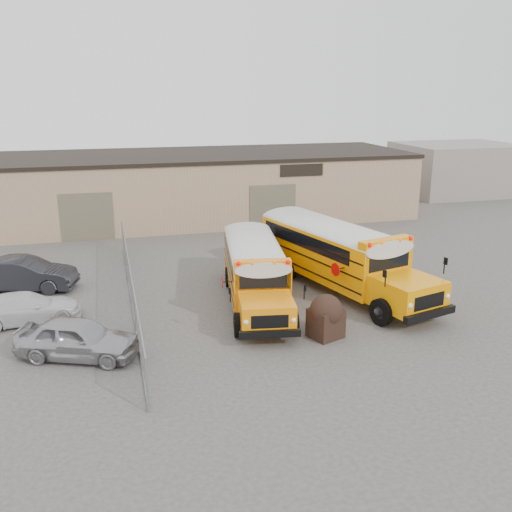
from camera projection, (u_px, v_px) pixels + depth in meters
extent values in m
plane|color=#464340|center=(282.00, 317.00, 23.79)|extent=(120.00, 120.00, 0.00)
cube|color=tan|center=(201.00, 186.00, 41.69)|extent=(30.00, 10.00, 4.50)
cube|color=black|center=(200.00, 155.00, 41.04)|extent=(30.20, 10.20, 0.25)
cube|color=black|center=(302.00, 170.00, 38.05)|extent=(3.00, 0.08, 0.80)
cube|color=#6D644D|center=(87.00, 217.00, 35.28)|extent=(3.20, 0.08, 3.00)
cube|color=#6D644D|center=(273.00, 207.00, 38.23)|extent=(3.20, 0.08, 3.00)
cylinder|color=gray|center=(147.00, 386.00, 16.50)|extent=(0.07, 0.07, 1.80)
cylinder|color=gray|center=(140.00, 343.00, 19.28)|extent=(0.07, 0.07, 1.80)
cylinder|color=gray|center=(135.00, 310.00, 22.06)|extent=(0.07, 0.07, 1.80)
cylinder|color=gray|center=(131.00, 286.00, 24.84)|extent=(0.07, 0.07, 1.80)
cylinder|color=gray|center=(127.00, 266.00, 27.62)|extent=(0.07, 0.07, 1.80)
cylinder|color=gray|center=(125.00, 249.00, 30.40)|extent=(0.07, 0.07, 1.80)
cylinder|color=gray|center=(123.00, 236.00, 33.18)|extent=(0.07, 0.07, 1.80)
cylinder|color=gray|center=(129.00, 266.00, 24.59)|extent=(0.05, 18.00, 0.05)
cylinder|color=gray|center=(132.00, 304.00, 25.08)|extent=(0.05, 18.00, 0.05)
cube|color=gray|center=(131.00, 286.00, 24.84)|extent=(0.02, 18.00, 1.70)
cube|color=gray|center=(457.00, 169.00, 51.32)|extent=(10.00, 8.00, 4.40)
cube|color=orange|center=(244.00, 236.00, 31.08)|extent=(3.34, 7.26, 1.89)
cube|color=orange|center=(252.00, 268.00, 26.89)|extent=(2.31, 2.31, 1.06)
cube|color=black|center=(250.00, 243.00, 27.61)|extent=(1.87, 0.34, 0.69)
cube|color=silver|center=(243.00, 217.00, 30.77)|extent=(3.35, 7.33, 0.37)
cube|color=orange|center=(249.00, 231.00, 27.65)|extent=(2.30, 0.80, 0.33)
sphere|color=#E50705|center=(230.00, 230.00, 27.32)|extent=(0.18, 0.18, 0.18)
sphere|color=#E50705|center=(270.00, 229.00, 27.51)|extent=(0.18, 0.18, 0.18)
sphere|color=orange|center=(241.00, 230.00, 27.37)|extent=(0.18, 0.18, 0.18)
sphere|color=orange|center=(259.00, 229.00, 27.46)|extent=(0.18, 0.18, 0.18)
cube|color=black|center=(254.00, 284.00, 25.98)|extent=(2.26, 0.54, 0.26)
cube|color=black|center=(239.00, 235.00, 34.70)|extent=(2.26, 0.52, 0.26)
cube|color=black|center=(244.00, 237.00, 31.10)|extent=(3.35, 7.13, 0.06)
cube|color=black|center=(243.00, 225.00, 31.19)|extent=(3.20, 6.17, 0.57)
cylinder|color=black|center=(229.00, 279.00, 27.03)|extent=(0.40, 0.98, 0.96)
cylinder|color=black|center=(274.00, 277.00, 27.25)|extent=(0.40, 0.98, 0.96)
cylinder|color=black|center=(223.00, 246.00, 32.56)|extent=(0.40, 0.98, 0.96)
cylinder|color=black|center=(261.00, 245.00, 32.79)|extent=(0.40, 0.98, 0.96)
cylinder|color=#BF0505|center=(217.00, 246.00, 28.60)|extent=(0.11, 0.51, 0.52)
cube|color=#FF9802|center=(262.00, 225.00, 32.67)|extent=(4.70, 8.52, 2.19)
cube|color=#FF9802|center=(315.00, 255.00, 28.47)|extent=(2.88, 2.88, 1.23)
cube|color=black|center=(302.00, 229.00, 29.15)|extent=(2.13, 0.63, 0.80)
cube|color=silver|center=(262.00, 203.00, 32.31)|extent=(4.72, 8.60, 0.43)
cube|color=#FF9802|center=(300.00, 215.00, 29.16)|extent=(2.66, 1.20, 0.38)
sphere|color=#E50705|center=(284.00, 216.00, 28.38)|extent=(0.21, 0.21, 0.21)
sphere|color=#E50705|center=(320.00, 211.00, 29.46)|extent=(0.21, 0.21, 0.21)
sphere|color=orange|center=(294.00, 214.00, 28.68)|extent=(0.21, 0.21, 0.21)
sphere|color=orange|center=(311.00, 212.00, 29.16)|extent=(0.21, 0.21, 0.21)
cube|color=black|center=(330.00, 271.00, 27.56)|extent=(2.58, 0.91, 0.30)
cube|color=black|center=(229.00, 227.00, 36.36)|extent=(2.58, 0.89, 0.30)
cube|color=black|center=(262.00, 226.00, 32.69)|extent=(4.70, 8.38, 0.06)
cube|color=black|center=(259.00, 213.00, 32.76)|extent=(4.39, 7.29, 0.66)
cylinder|color=black|center=(292.00, 270.00, 28.13)|extent=(0.58, 1.15, 1.11)
cylinder|color=black|center=(334.00, 262.00, 29.35)|extent=(0.58, 1.15, 1.11)
cylinder|color=black|center=(230.00, 240.00, 33.71)|extent=(0.58, 1.15, 1.11)
cylinder|color=black|center=(266.00, 234.00, 34.93)|extent=(0.58, 1.15, 1.11)
cylinder|color=#BF0505|center=(259.00, 237.00, 29.46)|extent=(0.19, 0.58, 0.60)
cube|color=black|center=(326.00, 323.00, 21.70)|extent=(1.44, 1.38, 1.14)
sphere|color=black|center=(326.00, 311.00, 21.56)|extent=(1.26, 1.26, 1.26)
imported|color=#ADADB1|center=(77.00, 338.00, 20.00)|extent=(4.63, 3.26, 1.47)
imported|color=silver|center=(26.00, 308.00, 23.08)|extent=(4.39, 2.14, 1.23)
imported|color=black|center=(24.00, 274.00, 26.75)|extent=(5.01, 2.79, 1.56)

